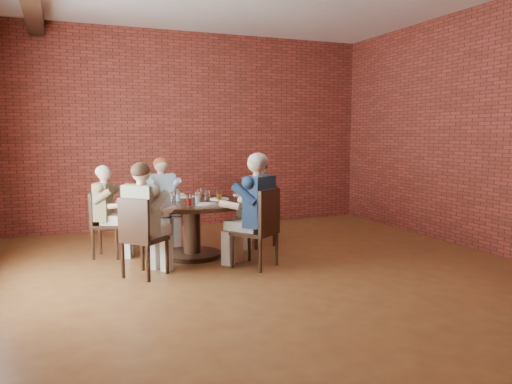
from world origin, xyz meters
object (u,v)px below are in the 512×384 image
object	(u,v)px
diner_a	(258,203)
diner_c	(107,212)
dining_table	(192,218)
chair_c	(102,221)
diner_d	(144,220)
chair_e	(261,226)
chair_b	(161,210)
diner_e	(254,211)
diner_b	(162,201)
chair_d	(140,234)
chair_a	(262,212)
smartphone	(224,204)

from	to	relation	value
diner_a	diner_c	distance (m)	2.11
diner_c	dining_table	bearing A→B (deg)	-90.00
dining_table	chair_c	world-z (taller)	chair_c
diner_d	chair_e	size ratio (longest dim) A/B	1.34
chair_b	diner_d	size ratio (longest dim) A/B	0.69
diner_c	diner_e	distance (m)	2.01
diner_a	diner_b	size ratio (longest dim) A/B	0.98
chair_b	diner_b	world-z (taller)	diner_b
diner_e	dining_table	bearing A→B (deg)	-90.00
dining_table	chair_e	bearing A→B (deg)	-52.62
diner_b	chair_d	distance (m)	1.82
chair_c	chair_d	size ratio (longest dim) A/B	0.95
diner_b	chair_e	world-z (taller)	diner_b
chair_a	diner_a	distance (m)	0.16
diner_a	diner_c	world-z (taller)	diner_a
dining_table	diner_c	bearing A→B (deg)	158.88
chair_a	chair_d	size ratio (longest dim) A/B	0.97
diner_c	diner_d	world-z (taller)	diner_d
chair_b	smartphone	distance (m)	1.59
diner_c	diner_e	size ratio (longest dim) A/B	0.87
diner_a	diner_e	world-z (taller)	diner_e
chair_d	chair_e	distance (m)	1.44
chair_c	chair_e	bearing A→B (deg)	-104.90
diner_b	diner_c	xyz separation A→B (m)	(-0.84, -0.57, -0.03)
chair_c	diner_a	bearing A→B (deg)	-72.44
chair_d	chair_a	bearing A→B (deg)	-104.59
diner_a	chair_c	xyz separation A→B (m)	(-2.18, 0.14, -0.15)
diner_a	dining_table	bearing A→B (deg)	-90.00
diner_a	diner_b	distance (m)	1.44
diner_a	diner_d	size ratio (longest dim) A/B	0.96
chair_c	smartphone	size ratio (longest dim) A/B	6.42
chair_a	diner_e	world-z (taller)	diner_e
smartphone	dining_table	bearing A→B (deg)	129.67
dining_table	chair_a	xyz separation A→B (m)	(1.14, 0.31, -0.04)
diner_a	chair_e	distance (m)	1.22
chair_d	smartphone	size ratio (longest dim) A/B	6.78
chair_a	diner_a	world-z (taller)	diner_a
diner_d	smartphone	size ratio (longest dim) A/B	9.61
dining_table	diner_d	xyz separation A→B (m)	(-0.73, -0.69, 0.13)
chair_e	diner_e	distance (m)	0.20
chair_b	chair_d	bearing A→B (deg)	-119.54
chair_a	diner_b	distance (m)	1.50
chair_d	chair_e	size ratio (longest dim) A/B	0.95
diner_b	smartphone	bearing A→B (deg)	-81.80
smartphone	diner_c	bearing A→B (deg)	152.50
chair_b	diner_b	size ratio (longest dim) A/B	0.71
chair_c	chair_d	bearing A→B (deg)	-143.74
diner_c	diner_e	bearing A→B (deg)	-104.63
diner_a	chair_d	world-z (taller)	diner_a
diner_a	chair_b	size ratio (longest dim) A/B	1.38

